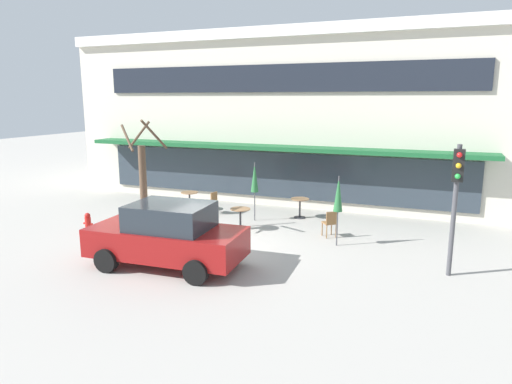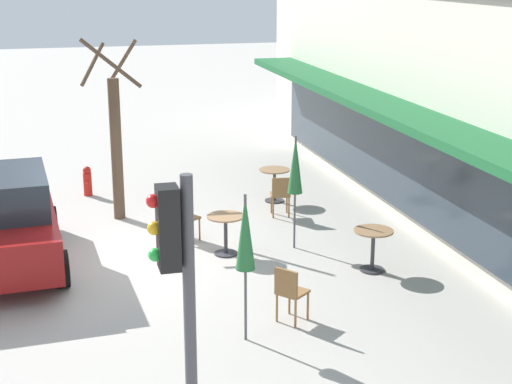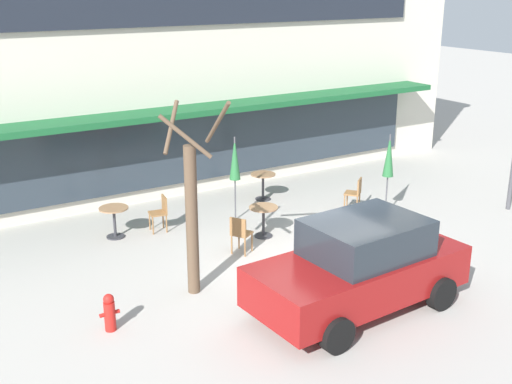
{
  "view_description": "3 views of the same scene",
  "coord_description": "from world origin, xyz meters",
  "views": [
    {
      "loc": [
        6.37,
        -11.94,
        4.49
      ],
      "look_at": [
        0.31,
        3.18,
        1.15
      ],
      "focal_mm": 32.0,
      "sensor_mm": 36.0,
      "label": 1
    },
    {
      "loc": [
        13.68,
        -0.85,
        5.23
      ],
      "look_at": [
        -0.61,
        2.89,
        0.94
      ],
      "focal_mm": 55.0,
      "sensor_mm": 36.0,
      "label": 2
    },
    {
      "loc": [
        -7.56,
        -10.09,
        5.9
      ],
      "look_at": [
        0.51,
        3.02,
        0.81
      ],
      "focal_mm": 45.0,
      "sensor_mm": 36.0,
      "label": 3
    }
  ],
  "objects": [
    {
      "name": "cafe_chair_1",
      "position": [
        -0.84,
        1.5,
        0.53
      ],
      "size": [
        0.55,
        0.55,
        0.89
      ],
      "color": "olive",
      "rests_on": "ground"
    },
    {
      "name": "cafe_chair_2",
      "position": [
        -1.8,
        3.75,
        0.53
      ],
      "size": [
        0.46,
        0.46,
        0.89
      ],
      "color": "olive",
      "rests_on": "ground"
    },
    {
      "name": "cafe_table_by_tree",
      "position": [
        1.62,
        4.45,
        0.52
      ],
      "size": [
        0.7,
        0.7,
        0.76
      ],
      "color": "#333338",
      "rests_on": "ground"
    },
    {
      "name": "cafe_table_streetside",
      "position": [
        -2.92,
        3.94,
        0.52
      ],
      "size": [
        0.7,
        0.7,
        0.76
      ],
      "color": "#333338",
      "rests_on": "ground"
    },
    {
      "name": "cafe_table_near_wall",
      "position": [
        0.16,
        2.11,
        0.52
      ],
      "size": [
        0.7,
        0.7,
        0.76
      ],
      "color": "#333338",
      "rests_on": "ground"
    },
    {
      "name": "cafe_chair_0",
      "position": [
        3.26,
        2.41,
        0.53
      ],
      "size": [
        0.56,
        0.56,
        0.89
      ],
      "color": "olive",
      "rests_on": "ground"
    },
    {
      "name": "patio_umbrella_cream_folded",
      "position": [
        0.15,
        3.46,
        1.63
      ],
      "size": [
        0.28,
        0.28,
        2.2
      ],
      "color": "#4C4C51",
      "rests_on": "ground"
    },
    {
      "name": "ground_plane",
      "position": [
        0.0,
        0.0,
        0.0
      ],
      "size": [
        80.0,
        80.0,
        0.0
      ],
      "primitive_type": "plane",
      "color": "#ADA8A0"
    },
    {
      "name": "parked_sedan",
      "position": [
        -0.23,
        -1.87,
        0.88
      ],
      "size": [
        4.3,
        2.2,
        1.76
      ],
      "color": "maroon",
      "rests_on": "ground"
    },
    {
      "name": "street_tree",
      "position": [
        -2.56,
        0.37,
        1.72
      ],
      "size": [
        1.34,
        1.21,
        3.88
      ],
      "color": "brown",
      "rests_on": "ground"
    },
    {
      "name": "patio_umbrella_green_folded",
      "position": [
        3.65,
        1.62,
        1.63
      ],
      "size": [
        0.28,
        0.28,
        2.2
      ],
      "color": "#4C4C51",
      "rests_on": "ground"
    },
    {
      "name": "fire_hydrant",
      "position": [
        -4.49,
        -0.19,
        0.35
      ],
      "size": [
        0.36,
        0.2,
        0.71
      ],
      "color": "red",
      "rests_on": "ground"
    },
    {
      "name": "traffic_light_pole",
      "position": [
        6.86,
        0.18,
        2.3
      ],
      "size": [
        0.26,
        0.43,
        3.4
      ],
      "color": "#47474C",
      "rests_on": "ground"
    }
  ]
}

